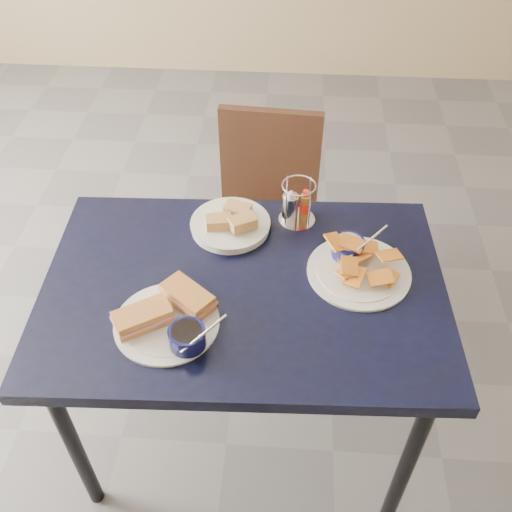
# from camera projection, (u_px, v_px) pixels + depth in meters

# --- Properties ---
(ground) EXTENTS (6.00, 6.00, 0.00)m
(ground) POSITION_uv_depth(u_px,v_px,m) (235.00, 370.00, 2.23)
(ground) COLOR #55555A
(ground) RESTS_ON ground
(dining_table) EXTENTS (1.11, 0.77, 0.75)m
(dining_table) POSITION_uv_depth(u_px,v_px,m) (244.00, 303.00, 1.59)
(dining_table) COLOR black
(dining_table) RESTS_ON ground
(chair_far) EXTENTS (0.41, 0.40, 0.82)m
(chair_far) POSITION_uv_depth(u_px,v_px,m) (265.00, 202.00, 2.23)
(chair_far) COLOR black
(chair_far) RESTS_ON ground
(sandwich_plate) EXTENTS (0.30, 0.27, 0.12)m
(sandwich_plate) POSITION_uv_depth(u_px,v_px,m) (170.00, 318.00, 1.42)
(sandwich_plate) COLOR white
(sandwich_plate) RESTS_ON dining_table
(plantain_plate) EXTENTS (0.28, 0.28, 0.12)m
(plantain_plate) POSITION_uv_depth(u_px,v_px,m) (356.00, 263.00, 1.56)
(plantain_plate) COLOR white
(plantain_plate) RESTS_ON dining_table
(bread_basket) EXTENTS (0.23, 0.23, 0.07)m
(bread_basket) POSITION_uv_depth(u_px,v_px,m) (231.00, 224.00, 1.68)
(bread_basket) COLOR white
(bread_basket) RESTS_ON dining_table
(condiment_caddy) EXTENTS (0.11, 0.11, 0.14)m
(condiment_caddy) POSITION_uv_depth(u_px,v_px,m) (296.00, 205.00, 1.69)
(condiment_caddy) COLOR silver
(condiment_caddy) RESTS_ON dining_table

